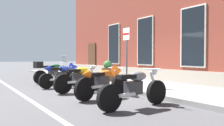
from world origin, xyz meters
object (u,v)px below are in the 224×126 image
motorcycle_green_touring (52,72)px  parking_sign (127,48)px  motorcycle_yellow_naked (80,79)px  motorcycle_grey_naked (136,88)px  barrel_planter (108,72)px  motorcycle_orange_sport (105,80)px  motorcycle_blue_sport (63,74)px

motorcycle_green_touring → parking_sign: bearing=22.6°
motorcycle_yellow_naked → motorcycle_grey_naked: 3.13m
motorcycle_green_touring → parking_sign: parking_sign is taller
barrel_planter → motorcycle_orange_sport: bearing=-33.0°
motorcycle_blue_sport → parking_sign: parking_sign is taller
motorcycle_orange_sport → motorcycle_grey_naked: 1.65m
motorcycle_green_touring → motorcycle_orange_sport: (4.82, 0.10, -0.02)m
motorcycle_orange_sport → motorcycle_grey_naked: size_ratio=0.99×
motorcycle_grey_naked → parking_sign: parking_sign is taller
motorcycle_orange_sport → barrel_planter: (-3.16, 2.06, 0.01)m
motorcycle_green_touring → barrel_planter: size_ratio=2.17×
motorcycle_orange_sport → motorcycle_grey_naked: (1.65, -0.12, -0.06)m
motorcycle_orange_sport → motorcycle_yellow_naked: bearing=-174.3°
motorcycle_green_touring → parking_sign: size_ratio=0.93×
motorcycle_grey_naked → barrel_planter: bearing=155.7°
motorcycle_green_touring → parking_sign: 4.34m
barrel_planter → motorcycle_blue_sport: bearing=-87.9°
motorcycle_grey_naked → motorcycle_green_touring: bearing=179.8°
motorcycle_grey_naked → parking_sign: bearing=147.6°
motorcycle_blue_sport → motorcycle_orange_sport: size_ratio=0.92×
motorcycle_green_touring → motorcycle_yellow_naked: size_ratio=1.01×
motorcycle_yellow_naked → motorcycle_grey_naked: size_ratio=0.95×
motorcycle_blue_sport → parking_sign: size_ratio=0.88×
motorcycle_yellow_naked → parking_sign: bearing=71.7°
motorcycle_grey_naked → parking_sign: size_ratio=0.97×
barrel_planter → motorcycle_grey_naked: bearing=-24.3°
motorcycle_green_touring → motorcycle_yellow_naked: (3.34, -0.05, -0.07)m
motorcycle_orange_sport → motorcycle_grey_naked: motorcycle_orange_sport is taller
motorcycle_green_touring → motorcycle_grey_naked: motorcycle_green_touring is taller
motorcycle_grey_naked → parking_sign: (-2.58, 1.63, 1.12)m
motorcycle_blue_sport → motorcycle_grey_naked: size_ratio=0.90×
motorcycle_blue_sport → barrel_planter: barrel_planter is taller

